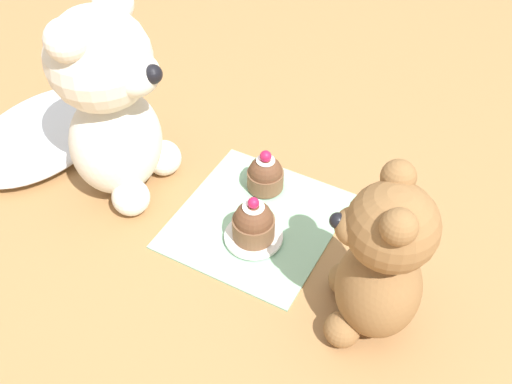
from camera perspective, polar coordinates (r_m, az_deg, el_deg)
ground_plane at (r=0.81m, az=-0.00°, el=-2.80°), size 4.00×4.00×0.00m
knitted_placemat at (r=0.81m, az=-0.00°, el=-2.65°), size 0.22×0.20×0.01m
tulle_cloth at (r=0.97m, az=-19.61°, el=5.30°), size 0.26×0.18×0.04m
teddy_bear_cream at (r=0.79m, az=-13.64°, el=8.16°), size 0.14×0.15×0.28m
teddy_bear_tan at (r=0.65m, az=11.77°, el=-6.66°), size 0.13×0.13×0.21m
cupcake_near_cream_bear at (r=0.83m, az=0.90°, el=1.68°), size 0.05×0.05×0.06m
saucer_plate at (r=0.78m, az=-0.23°, el=-4.25°), size 0.08×0.08×0.01m
cupcake_near_tan_bear at (r=0.76m, az=-0.24°, el=-2.92°), size 0.06×0.06×0.07m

